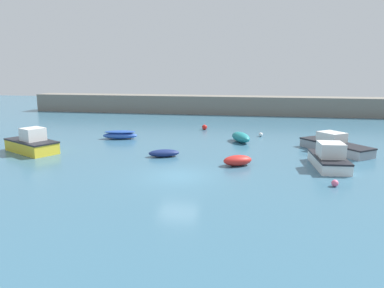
{
  "coord_description": "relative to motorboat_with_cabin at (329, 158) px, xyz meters",
  "views": [
    {
      "loc": [
        4.78,
        -22.22,
        6.76
      ],
      "look_at": [
        -0.16,
        6.04,
        0.84
      ],
      "focal_mm": 35.0,
      "sensor_mm": 36.0,
      "label": 1
    }
  ],
  "objects": [
    {
      "name": "motorboat_with_cabin",
      "position": [
        0.0,
        0.0,
        0.0
      ],
      "size": [
        2.27,
        4.77,
        1.79
      ],
      "rotation": [
        0.0,
        0.0,
        1.65
      ],
      "color": "white",
      "rests_on": "ground_plane"
    },
    {
      "name": "ground_plane",
      "position": [
        -9.74,
        -3.82,
        -0.75
      ],
      "size": [
        120.0,
        120.0,
        0.2
      ],
      "primitive_type": "cube",
      "color": "#38667F"
    },
    {
      "name": "fishing_dinghy_green",
      "position": [
        -6.19,
        -0.54,
        -0.29
      ],
      "size": [
        2.38,
        1.98,
        0.73
      ],
      "rotation": [
        0.0,
        0.0,
        0.49
      ],
      "color": "red",
      "rests_on": "ground_plane"
    },
    {
      "name": "rowboat_blue_near",
      "position": [
        -6.35,
        7.93,
        -0.2
      ],
      "size": [
        2.4,
        3.24,
        0.89
      ],
      "rotation": [
        0.0,
        0.0,
        2.01
      ],
      "color": "teal",
      "rests_on": "ground_plane"
    },
    {
      "name": "mooring_buoy_white",
      "position": [
        -4.53,
        11.03,
        -0.45
      ],
      "size": [
        0.41,
        0.41,
        0.41
      ],
      "primitive_type": "sphere",
      "color": "white",
      "rests_on": "ground_plane"
    },
    {
      "name": "dinghy_near_pier",
      "position": [
        -11.91,
        1.13,
        -0.37
      ],
      "size": [
        2.55,
        1.73,
        0.56
      ],
      "rotation": [
        0.0,
        0.0,
        3.47
      ],
      "color": "navy",
      "rests_on": "ground_plane"
    },
    {
      "name": "mooring_buoy_pink",
      "position": [
        -0.4,
        -4.29,
        -0.45
      ],
      "size": [
        0.4,
        0.4,
        0.4
      ],
      "primitive_type": "sphere",
      "color": "#EA668C",
      "rests_on": "ground_plane"
    },
    {
      "name": "cabin_cruiser_white",
      "position": [
        -22.77,
        0.81,
        0.05
      ],
      "size": [
        5.31,
        4.26,
        2.01
      ],
      "rotation": [
        0.0,
        0.0,
        2.63
      ],
      "color": "yellow",
      "rests_on": "ground_plane"
    },
    {
      "name": "mooring_buoy_red",
      "position": [
        -10.59,
        14.13,
        -0.37
      ],
      "size": [
        0.56,
        0.56,
        0.56
      ],
      "primitive_type": "sphere",
      "color": "red",
      "rests_on": "ground_plane"
    },
    {
      "name": "rowboat_with_red_cover",
      "position": [
        -17.84,
        7.51,
        -0.25
      ],
      "size": [
        3.44,
        1.81,
        0.79
      ],
      "rotation": [
        0.0,
        0.0,
        0.19
      ],
      "color": "#2D56B7",
      "rests_on": "ground_plane"
    },
    {
      "name": "harbor_breakwater",
      "position": [
        -9.74,
        28.92,
        0.66
      ],
      "size": [
        58.03,
        3.51,
        2.61
      ],
      "primitive_type": "cube",
      "color": "slate",
      "rests_on": "ground_plane"
    },
    {
      "name": "motorboat_grey_hull",
      "position": [
        1.33,
        5.22,
        -0.09
      ],
      "size": [
        5.29,
        6.08,
        1.55
      ],
      "rotation": [
        0.0,
        0.0,
        5.37
      ],
      "color": "gray",
      "rests_on": "ground_plane"
    }
  ]
}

